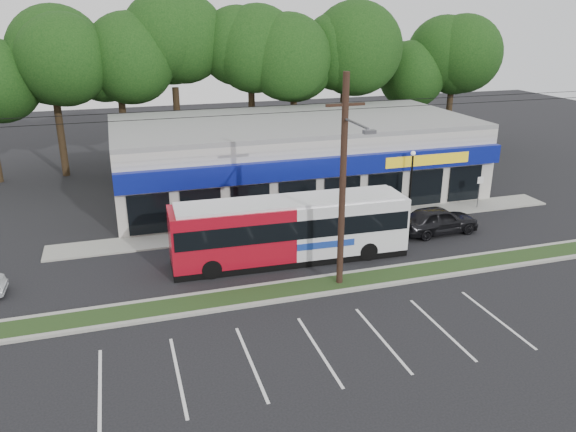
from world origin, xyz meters
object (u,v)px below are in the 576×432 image
at_px(sign_post, 480,187).
at_px(car_dark, 438,220).
at_px(lamp_post, 411,175).
at_px(utility_pole, 340,177).
at_px(metrobus, 290,228).
at_px(pedestrian_a, 293,233).
at_px(pedestrian_b, 402,219).

relative_size(sign_post, car_dark, 0.46).
relative_size(lamp_post, car_dark, 0.88).
relative_size(utility_pole, sign_post, 22.47).
distance_m(metrobus, pedestrian_a, 1.87).
bearing_deg(metrobus, utility_pole, -69.40).
relative_size(lamp_post, sign_post, 1.91).
distance_m(lamp_post, pedestrian_a, 9.35).
bearing_deg(pedestrian_a, sign_post, 153.22).
relative_size(lamp_post, pedestrian_a, 2.50).
bearing_deg(pedestrian_b, pedestrian_a, 16.51).
relative_size(car_dark, pedestrian_b, 2.52).
bearing_deg(metrobus, car_dark, 8.08).
bearing_deg(car_dark, metrobus, 93.92).
bearing_deg(utility_pole, pedestrian_a, 96.37).
xyz_separation_m(car_dark, pedestrian_a, (-8.85, 0.47, 0.03)).
height_order(utility_pole, car_dark, utility_pole).
bearing_deg(lamp_post, utility_pole, -136.05).
xyz_separation_m(lamp_post, car_dark, (0.11, -3.27, -1.85)).
bearing_deg(metrobus, sign_post, 17.71).
xyz_separation_m(lamp_post, metrobus, (-9.38, -4.30, -0.90)).
distance_m(utility_pole, pedestrian_b, 9.15).
bearing_deg(pedestrian_b, lamp_post, -109.03).
bearing_deg(lamp_post, metrobus, -155.37).
height_order(metrobus, car_dark, metrobus).
height_order(car_dark, pedestrian_a, pedestrian_a).
relative_size(lamp_post, pedestrian_b, 2.22).
distance_m(pedestrian_a, pedestrian_b, 6.74).
relative_size(pedestrian_a, pedestrian_b, 0.89).
xyz_separation_m(utility_pole, metrobus, (-1.21, 3.57, -3.65)).
xyz_separation_m(metrobus, car_dark, (9.49, 1.03, -0.94)).
distance_m(car_dark, pedestrian_b, 2.17).
bearing_deg(pedestrian_a, pedestrian_b, 142.61).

